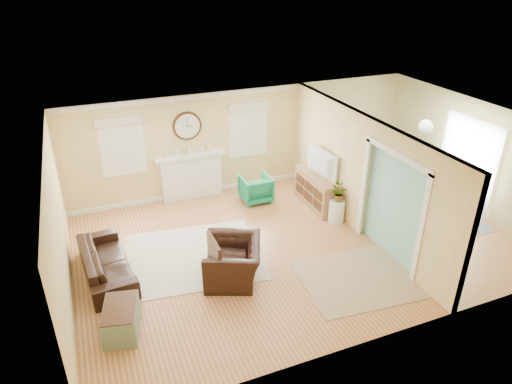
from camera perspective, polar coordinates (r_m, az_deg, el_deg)
floor at (r=9.84m, az=5.01°, el=-6.19°), size 9.00×9.00×0.00m
wall_back at (r=11.73m, az=-1.31°, el=6.63°), size 9.00×0.02×2.60m
wall_front at (r=7.06m, az=16.47°, el=-9.43°), size 9.00×0.02×2.60m
wall_left at (r=8.38m, az=-23.43°, el=-4.52°), size 0.02×6.00×2.60m
wall_right at (r=11.82m, az=25.25°, el=4.16°), size 0.02×6.00×2.60m
ceiling at (r=8.71m, az=5.69°, el=8.31°), size 9.00×6.00×0.02m
partition at (r=10.12m, az=12.29°, el=2.96°), size 0.17×6.00×2.60m
fireplace at (r=11.48m, az=-8.08°, el=2.11°), size 1.70×0.30×1.17m
wall_clock at (r=11.11m, az=-8.61°, el=8.17°), size 0.70×0.07×0.70m
window_left at (r=10.93m, az=-16.45°, el=5.98°), size 1.05×0.13×1.42m
window_right at (r=11.58m, az=-1.01°, el=8.25°), size 1.05×0.13×1.42m
french_doors at (r=11.86m, az=24.91°, el=3.24°), size 0.06×1.70×2.20m
pendant at (r=10.51m, az=20.45°, el=7.70°), size 0.30×0.30×0.55m
rug_cream at (r=9.43m, az=-7.75°, el=-7.93°), size 2.91×2.60×0.01m
rug_jute at (r=8.97m, az=12.73°, el=-10.47°), size 2.31×1.96×0.01m
rug_grey at (r=11.58m, az=18.52°, el=-2.17°), size 2.43×3.04×0.01m
sofa at (r=9.12m, az=-18.24°, el=-8.34°), size 0.96×2.10×0.60m
eames_chair at (r=8.57m, az=-2.91°, el=-8.62°), size 1.38×1.46×0.76m
green_chair at (r=11.29m, az=-0.03°, el=0.44°), size 0.71×0.73×0.66m
trunk at (r=7.86m, az=-16.50°, el=-15.01°), size 0.69×0.95×0.49m
credenza at (r=11.14m, az=7.68°, el=0.20°), size 0.51×1.49×0.80m
tv at (r=10.83m, az=7.83°, el=3.59°), size 0.27×1.12×0.64m
garden_stool at (r=10.57m, az=10.02°, el=-2.38°), size 0.36×0.36×0.53m
potted_plant at (r=10.35m, az=10.22°, el=-0.13°), size 0.44×0.46×0.40m
dining_table at (r=11.43m, az=18.77°, el=-0.69°), size 1.53×2.15×0.68m
dining_chair_n at (r=12.02m, az=15.95°, el=2.36°), size 0.52×0.52×0.98m
dining_chair_s at (r=10.64m, az=22.02°, el=-2.37°), size 0.47×0.47×0.87m
dining_chair_w at (r=11.03m, az=16.12°, el=-0.12°), size 0.46×0.46×0.93m
dining_chair_e at (r=11.78m, az=21.16°, el=1.14°), size 0.52×0.52×1.02m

